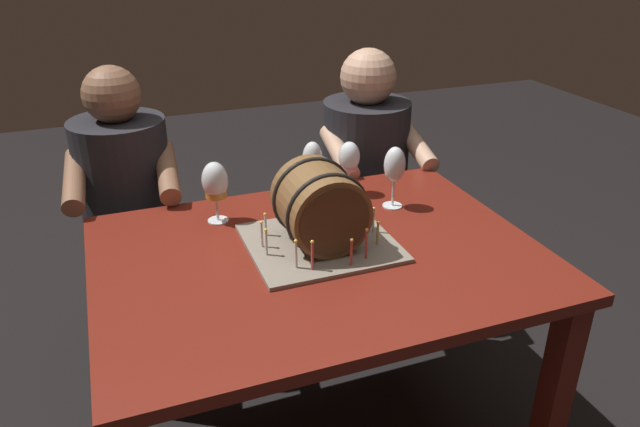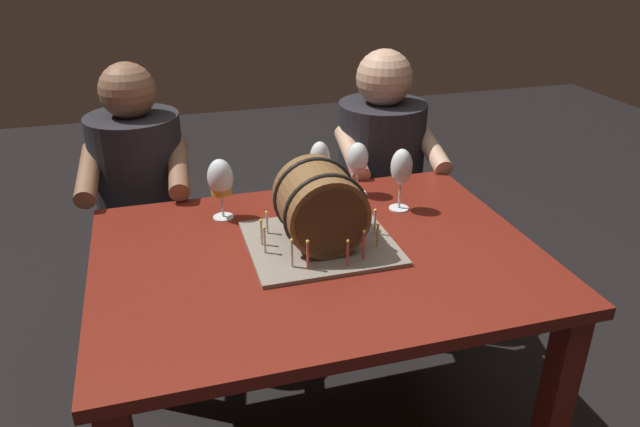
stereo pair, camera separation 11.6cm
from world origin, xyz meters
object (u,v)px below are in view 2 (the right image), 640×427
object	(u,v)px
wine_glass_rose	(358,160)
wine_glass_amber	(220,180)
dining_table	(318,286)
wine_glass_empty	(401,168)
person_seated_left	(147,227)
wine_glass_white	(320,162)
person_seated_right	(379,196)
barrel_cake	(320,210)

from	to	relation	value
wine_glass_rose	wine_glass_amber	distance (m)	0.47
dining_table	wine_glass_empty	bearing A→B (deg)	31.01
wine_glass_amber	person_seated_left	size ratio (longest dim) A/B	0.17
wine_glass_amber	wine_glass_white	bearing A→B (deg)	7.38
dining_table	wine_glass_amber	distance (m)	0.44
dining_table	wine_glass_amber	world-z (taller)	wine_glass_amber
wine_glass_rose	person_seated_left	size ratio (longest dim) A/B	0.16
dining_table	wine_glass_white	world-z (taller)	wine_glass_white
wine_glass_rose	wine_glass_white	bearing A→B (deg)	-175.58
wine_glass_amber	dining_table	bearing A→B (deg)	-52.40
dining_table	person_seated_right	size ratio (longest dim) A/B	1.08
wine_glass_empty	person_seated_left	size ratio (longest dim) A/B	0.18
barrel_cake	wine_glass_empty	size ratio (longest dim) A/B	2.01
wine_glass_amber	wine_glass_white	world-z (taller)	wine_glass_white
person_seated_right	wine_glass_empty	bearing A→B (deg)	-105.30
person_seated_left	person_seated_right	size ratio (longest dim) A/B	1.01
dining_table	barrel_cake	bearing A→B (deg)	65.24
wine_glass_white	person_seated_left	size ratio (longest dim) A/B	0.18
dining_table	wine_glass_amber	size ratio (longest dim) A/B	6.34
wine_glass_empty	person_seated_left	bearing A→B (deg)	147.05
dining_table	person_seated_right	xyz separation A→B (m)	(0.47, 0.72, -0.09)
dining_table	person_seated_right	distance (m)	0.87
wine_glass_rose	person_seated_right	distance (m)	0.55
wine_glass_amber	person_seated_left	xyz separation A→B (m)	(-0.25, 0.43, -0.34)
wine_glass_amber	person_seated_left	distance (m)	0.60
barrel_cake	person_seated_right	world-z (taller)	person_seated_right
wine_glass_rose	person_seated_right	size ratio (longest dim) A/B	0.16
dining_table	person_seated_left	bearing A→B (deg)	123.34
dining_table	person_seated_left	size ratio (longest dim) A/B	1.07
wine_glass_rose	wine_glass_empty	bearing A→B (deg)	-57.51
dining_table	wine_glass_empty	world-z (taller)	wine_glass_empty
barrel_cake	wine_glass_empty	bearing A→B (deg)	27.06
barrel_cake	wine_glass_amber	size ratio (longest dim) A/B	2.11
wine_glass_rose	wine_glass_white	world-z (taller)	wine_glass_white
wine_glass_empty	wine_glass_amber	bearing A→B (deg)	170.39
wine_glass_white	barrel_cake	bearing A→B (deg)	-106.01
barrel_cake	wine_glass_white	bearing A→B (deg)	73.99
barrel_cake	wine_glass_amber	bearing A→B (deg)	133.81
dining_table	wine_glass_white	distance (m)	0.43
dining_table	wine_glass_empty	xyz separation A→B (m)	(0.33, 0.20, 0.25)
dining_table	person_seated_left	xyz separation A→B (m)	(-0.47, 0.72, -0.10)
wine_glass_rose	person_seated_left	xyz separation A→B (m)	(-0.71, 0.37, -0.34)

